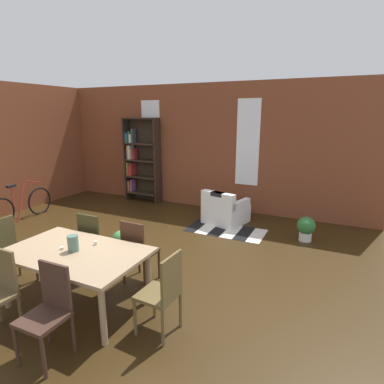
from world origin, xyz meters
TOP-DOWN VIEW (x-y plane):
  - ground_plane at (0.00, 0.00)m, footprint 9.91×9.91m
  - back_wall_brick at (0.00, 3.61)m, footprint 8.62×0.12m
  - window_pane_0 at (-1.33, 3.54)m, footprint 0.55×0.02m
  - window_pane_1 at (1.33, 3.54)m, footprint 0.55×0.02m
  - dining_table at (0.50, -1.12)m, footprint 1.74×1.06m
  - vase_on_table at (0.48, -1.12)m, footprint 0.13×0.13m
  - tealight_candle_0 at (0.32, -1.15)m, footprint 0.04×0.04m
  - tealight_candle_1 at (0.59, -0.86)m, footprint 0.04×0.04m
  - dining_chair_far_left at (0.11, -0.37)m, footprint 0.40×0.40m
  - dining_chair_head_left at (-0.75, -1.12)m, footprint 0.41×0.41m
  - dining_chair_far_right at (0.89, -0.37)m, footprint 0.41×0.41m
  - dining_chair_near_right at (0.89, -1.88)m, footprint 0.41×0.41m
  - dining_chair_head_right at (1.74, -1.13)m, footprint 0.42×0.42m
  - bookshelf_tall at (-1.61, 3.36)m, footprint 1.01×0.31m
  - armchair_white at (1.14, 2.59)m, footprint 0.98×0.98m
  - bicycle_second at (-3.11, 0.79)m, footprint 0.44×1.69m
  - potted_plant_by_shelf at (0.10, 0.25)m, footprint 0.30×0.30m
  - potted_plant_corner at (2.87, 2.28)m, footprint 0.34×0.34m
  - striped_rug at (1.32, 2.13)m, footprint 1.60×0.81m

SIDE VIEW (x-z plane):
  - ground_plane at x=0.00m, z-range 0.00..0.00m
  - striped_rug at x=1.32m, z-range 0.00..0.01m
  - potted_plant_by_shelf at x=0.10m, z-range 0.03..0.48m
  - potted_plant_corner at x=2.87m, z-range 0.03..0.50m
  - armchair_white at x=1.14m, z-range -0.10..0.65m
  - bicycle_second at x=-3.11m, z-range -0.11..0.78m
  - dining_chair_far_left at x=0.11m, z-range 0.04..0.99m
  - dining_chair_head_left at x=-0.75m, z-range 0.04..0.99m
  - dining_chair_far_right at x=0.89m, z-range 0.04..0.99m
  - dining_chair_near_right at x=0.89m, z-range 0.04..0.99m
  - dining_chair_head_right at x=1.74m, z-range 0.04..0.99m
  - dining_table at x=0.50m, z-range 0.29..1.02m
  - tealight_candle_0 at x=0.32m, z-range 0.73..0.76m
  - tealight_candle_1 at x=0.59m, z-range 0.73..0.78m
  - vase_on_table at x=0.48m, z-range 0.73..0.93m
  - bookshelf_tall at x=-1.61m, z-range 0.03..2.29m
  - back_wall_brick at x=0.00m, z-range 0.00..3.09m
  - window_pane_0 at x=-1.33m, z-range 0.70..2.71m
  - window_pane_1 at x=1.33m, z-range 0.70..2.71m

